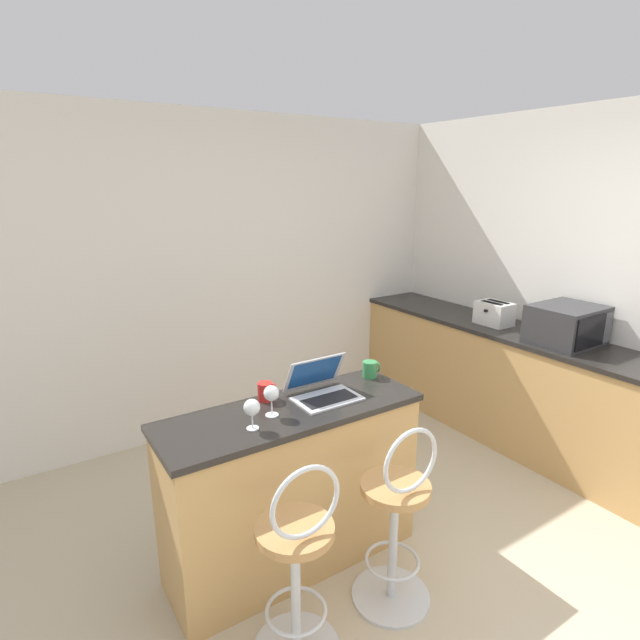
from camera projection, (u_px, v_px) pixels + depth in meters
The scene contains 13 objects.
ground_plane at pixel (476, 629), 2.38m from camera, with size 20.00×20.00×0.00m, color #BCAD8E.
wall_back at pixel (236, 276), 4.19m from camera, with size 12.00×0.06×2.60m.
breakfast_bar at pixel (293, 487), 2.70m from camera, with size 1.40×0.48×0.93m.
counter_right at pixel (518, 387), 4.01m from camera, with size 0.58×3.17×0.93m.
bar_stool_near at pixel (297, 568), 2.13m from camera, with size 0.40×0.40×1.00m.
bar_stool_far at pixel (396, 521), 2.43m from camera, with size 0.40×0.40×1.00m.
laptop at pixel (322, 387), 2.72m from camera, with size 0.35×0.30×0.21m.
microwave at pixel (567, 325), 3.59m from camera, with size 0.49×0.41×0.28m.
toaster at pixel (494, 313), 4.08m from camera, with size 0.22×0.27×0.19m.
wine_glass_short at pixel (252, 408), 2.34m from camera, with size 0.08×0.08×0.15m.
wine_glass_tall at pixel (271, 394), 2.47m from camera, with size 0.08×0.08×0.16m.
mug_red at pixel (266, 391), 2.67m from camera, with size 0.10×0.08×0.10m.
mug_green at pixel (370, 369), 2.99m from camera, with size 0.10×0.09×0.10m.
Camera 1 is at (-1.66, -1.18, 2.06)m, focal length 28.00 mm.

